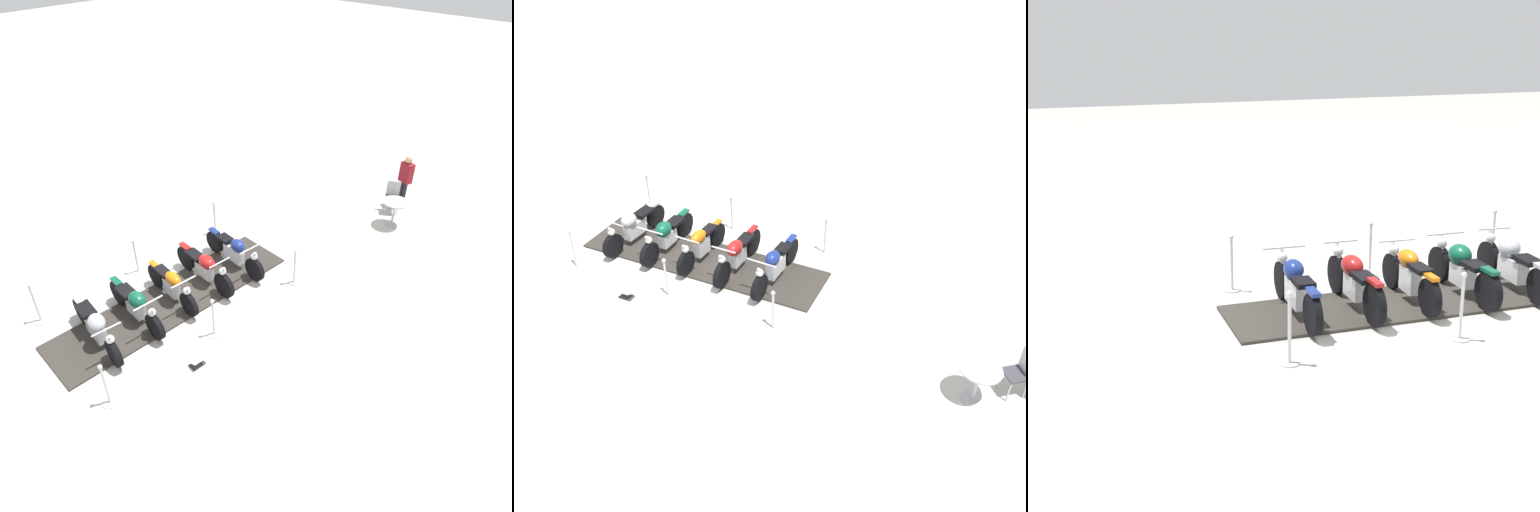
{
  "view_description": "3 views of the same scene",
  "coord_description": "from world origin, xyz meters",
  "views": [
    {
      "loc": [
        7.2,
        -5.13,
        7.74
      ],
      "look_at": [
        0.81,
        2.1,
        0.57
      ],
      "focal_mm": 33.4,
      "sensor_mm": 36.0,
      "label": 1
    },
    {
      "loc": [
        10.18,
        5.49,
        8.1
      ],
      "look_at": [
        0.26,
        1.86,
        0.74
      ],
      "focal_mm": 39.82,
      "sensor_mm": 36.0,
      "label": 2
    },
    {
      "loc": [
        -9.34,
        6.23,
        4.15
      ],
      "look_at": [
        1.24,
        1.72,
        0.68
      ],
      "focal_mm": 49.96,
      "sensor_mm": 36.0,
      "label": 3
    }
  ],
  "objects": [
    {
      "name": "motorcycle_navy",
      "position": [
        0.21,
        1.96,
        0.5
      ],
      "size": [
        2.26,
        0.72,
        0.93
      ],
      "rotation": [
        0.0,
        0.0,
        -0.12
      ],
      "color": "black",
      "rests_on": "display_platform"
    },
    {
      "name": "ground_plane",
      "position": [
        0.0,
        0.0,
        0.0
      ],
      "size": [
        80.0,
        80.0,
        0.0
      ],
      "primitive_type": "plane",
      "color": "beige"
    },
    {
      "name": "stanchion_right_rear",
      "position": [
        1.76,
        2.48,
        0.36
      ],
      "size": [
        0.29,
        0.29,
        1.01
      ],
      "color": "silver",
      "rests_on": "ground_plane"
    },
    {
      "name": "motorcycle_forest",
      "position": [
        -0.05,
        -0.99,
        0.5
      ],
      "size": [
        2.18,
        0.71,
        0.93
      ],
      "rotation": [
        0.0,
        0.0,
        -0.1
      ],
      "color": "black",
      "rests_on": "display_platform"
    },
    {
      "name": "info_placard",
      "position": [
        1.91,
        -0.99,
        0.07
      ],
      "size": [
        0.28,
        0.33,
        0.21
      ],
      "rotation": [
        0.0,
        0.0,
        4.63
      ],
      "color": "#333338",
      "rests_on": "ground_plane"
    },
    {
      "name": "stanchion_right_mid",
      "position": [
        1.54,
        -0.13,
        0.33
      ],
      "size": [
        0.32,
        0.32,
        1.03
      ],
      "color": "silver",
      "rests_on": "ground_plane"
    },
    {
      "name": "motorcycle_maroon",
      "position": [
        0.12,
        0.98,
        0.51
      ],
      "size": [
        2.18,
        0.6,
        0.96
      ],
      "rotation": [
        0.0,
        0.0,
        -0.1
      ],
      "color": "black",
      "rests_on": "display_platform"
    },
    {
      "name": "motorcycle_copper",
      "position": [
        0.03,
        -0.0,
        0.5
      ],
      "size": [
        2.02,
        0.66,
        0.91
      ],
      "rotation": [
        0.0,
        0.0,
        -0.12
      ],
      "color": "black",
      "rests_on": "display_platform"
    },
    {
      "name": "stanchion_right_front",
      "position": [
        1.33,
        -2.73,
        0.34
      ],
      "size": [
        0.33,
        0.33,
        1.07
      ],
      "color": "silver",
      "rests_on": "ground_plane"
    },
    {
      "name": "stanchion_left_rear",
      "position": [
        -1.33,
        2.73,
        0.38
      ],
      "size": [
        0.28,
        0.28,
        1.04
      ],
      "color": "silver",
      "rests_on": "ground_plane"
    },
    {
      "name": "motorcycle_chrome",
      "position": [
        -0.13,
        -1.97,
        0.5
      ],
      "size": [
        2.26,
        0.68,
        0.91
      ],
      "rotation": [
        0.0,
        0.0,
        -0.16
      ],
      "color": "black",
      "rests_on": "display_platform"
    },
    {
      "name": "display_platform",
      "position": [
        0.0,
        0.0,
        0.02
      ],
      "size": [
        2.06,
        6.26,
        0.05
      ],
      "primitive_type": "cube",
      "rotation": [
        0.0,
        0.0,
        1.49
      ],
      "color": "#38332D",
      "rests_on": "ground_plane"
    },
    {
      "name": "stanchion_left_mid",
      "position": [
        -1.54,
        0.13,
        0.35
      ],
      "size": [
        0.3,
        0.3,
        1.03
      ],
      "color": "silver",
      "rests_on": "ground_plane"
    }
  ]
}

